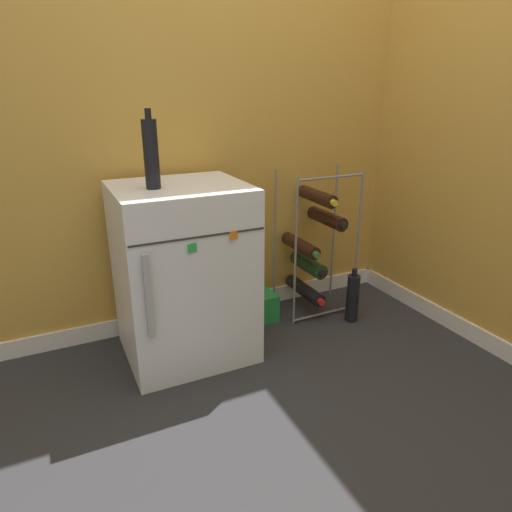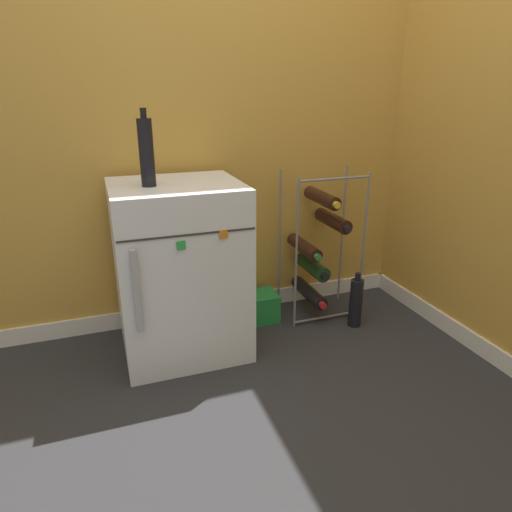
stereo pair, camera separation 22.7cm
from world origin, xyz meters
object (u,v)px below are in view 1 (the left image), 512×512
(wine_rack, at_px, (312,246))
(fridge_top_bottle, at_px, (151,154))
(mini_fridge, at_px, (184,273))
(soda_box, at_px, (256,307))
(loose_bottle_floor, at_px, (353,298))

(wine_rack, height_order, fridge_top_bottle, fridge_top_bottle)
(mini_fridge, distance_m, fridge_top_bottle, 0.55)
(soda_box, xyz_separation_m, fridge_top_bottle, (-0.54, -0.17, 0.87))
(fridge_top_bottle, bearing_deg, soda_box, 17.05)
(soda_box, bearing_deg, mini_fridge, -161.82)
(mini_fridge, distance_m, loose_bottle_floor, 0.94)
(wine_rack, xyz_separation_m, fridge_top_bottle, (-0.87, -0.14, 0.56))
(loose_bottle_floor, bearing_deg, soda_box, 153.02)
(mini_fridge, xyz_separation_m, loose_bottle_floor, (0.89, -0.09, -0.27))
(fridge_top_bottle, height_order, loose_bottle_floor, fridge_top_bottle)
(mini_fridge, bearing_deg, wine_rack, 8.44)
(wine_rack, relative_size, loose_bottle_floor, 2.65)
(loose_bottle_floor, bearing_deg, fridge_top_bottle, 176.15)
(mini_fridge, bearing_deg, loose_bottle_floor, -5.93)
(mini_fridge, bearing_deg, fridge_top_bottle, -167.41)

